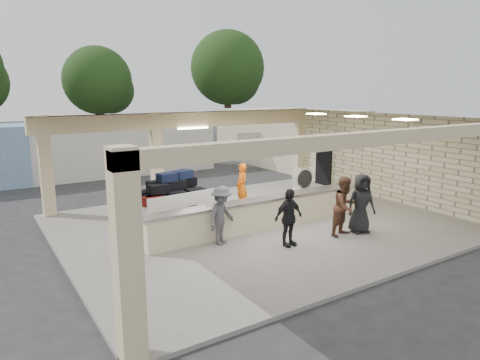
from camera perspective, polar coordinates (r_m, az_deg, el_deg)
ground at (r=14.04m, az=2.29°, el=-6.20°), size 120.00×120.00×0.00m
pavilion at (r=14.33m, az=1.51°, el=-0.24°), size 12.01×10.00×3.55m
baggage_counter at (r=13.48m, az=3.53°, el=-4.38°), size 8.20×0.58×0.98m
luggage_cart at (r=14.48m, az=-9.11°, el=-1.85°), size 2.87×1.93×1.59m
drum_fan at (r=18.56m, az=8.32°, el=0.18°), size 0.91×0.50×1.01m
baggage_handler at (r=15.56m, az=0.24°, el=-0.83°), size 0.43×0.65×1.67m
passenger_a at (r=13.03m, az=13.81°, el=-3.41°), size 0.92×0.53×1.78m
passenger_b at (r=11.89m, az=6.49°, el=-5.00°), size 0.97×0.41×1.63m
passenger_c at (r=11.97m, az=-2.47°, el=-4.73°), size 1.13×0.83×1.67m
passenger_d at (r=13.43m, az=15.84°, el=-2.99°), size 0.96×0.61×1.82m
car_white_a at (r=28.87m, az=3.00°, el=4.72°), size 6.09×4.23×1.58m
car_white_b at (r=31.83m, az=5.59°, el=5.07°), size 4.30×2.20×1.29m
car_dark at (r=29.93m, az=-6.24°, el=4.65°), size 4.02×1.71×1.31m
container_white at (r=23.27m, az=-18.62°, el=3.77°), size 12.40×2.78×2.67m
fence at (r=27.51m, az=10.39°, el=4.74°), size 12.06×0.06×2.03m
tree_mid at (r=38.41m, az=-18.05°, el=12.15°), size 6.00×5.60×8.00m
tree_right at (r=42.30m, az=-1.40°, el=14.32°), size 7.20×7.00×10.00m
adjacent_building at (r=27.21m, az=6.67°, el=5.94°), size 6.00×8.00×3.20m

